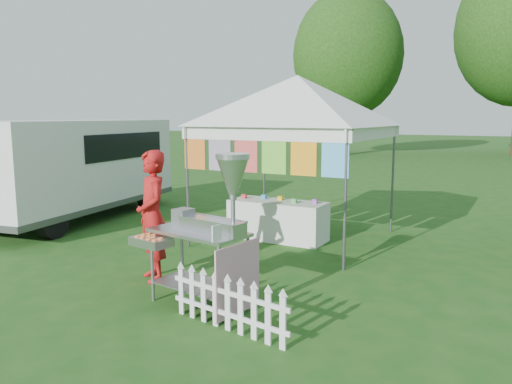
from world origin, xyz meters
The scene contains 8 objects.
ground centered at (0.00, 0.00, 0.00)m, with size 120.00×120.00×0.00m, color #1B4E16.
canopy_main centered at (0.00, 3.49, 2.99)m, with size 4.24×4.24×3.45m.
tree_left centered at (-6.00, 24.00, 5.83)m, with size 6.40×6.40×9.53m.
donut_cart centered at (0.53, -0.13, 1.10)m, with size 1.44×0.89×1.86m.
vendor centered at (-0.77, 0.40, 0.91)m, with size 0.66×0.43×1.82m, color #B11515.
cargo_van centered at (-5.20, 2.97, 1.18)m, with size 2.90×5.51×2.18m.
picket_fence centered at (1.03, -0.54, 0.29)m, with size 1.60×0.31×0.56m.
display_table centered at (-0.29, 3.32, 0.36)m, with size 1.80×0.70×0.72m, color white.
Camera 1 is at (3.73, -4.83, 2.27)m, focal length 35.00 mm.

